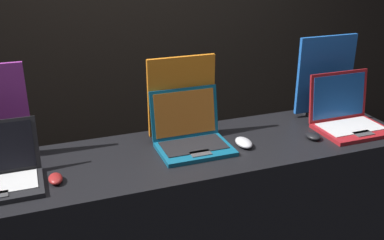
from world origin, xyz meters
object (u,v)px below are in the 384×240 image
(mouse_front, at_px, (55,179))
(mouse_back, at_px, (313,136))
(laptop_back, at_px, (347,116))
(promo_stand_back, at_px, (325,78))
(promo_stand_middle, at_px, (182,100))
(mouse_middle, at_px, (244,143))
(laptop_middle, at_px, (191,135))

(mouse_front, xyz_separation_m, mouse_back, (1.23, -0.00, -0.00))
(laptop_back, height_order, mouse_back, laptop_back)
(mouse_back, bearing_deg, mouse_front, 179.93)
(promo_stand_back, bearing_deg, promo_stand_middle, -178.78)
(mouse_back, relative_size, promo_stand_back, 0.21)
(mouse_middle, relative_size, laptop_back, 0.34)
(mouse_front, distance_m, laptop_back, 1.47)
(laptop_middle, distance_m, promo_stand_middle, 0.18)
(promo_stand_middle, bearing_deg, mouse_back, -23.29)
(promo_stand_middle, xyz_separation_m, mouse_back, (0.60, -0.26, -0.18))
(mouse_front, height_order, promo_stand_middle, promo_stand_middle)
(promo_stand_middle, bearing_deg, mouse_front, -158.04)
(mouse_middle, height_order, promo_stand_middle, promo_stand_middle)
(mouse_back, bearing_deg, laptop_back, 13.66)
(laptop_middle, bearing_deg, mouse_back, -12.15)
(laptop_middle, bearing_deg, mouse_middle, -19.72)
(laptop_middle, relative_size, mouse_middle, 2.85)
(laptop_back, height_order, promo_stand_back, promo_stand_back)
(promo_stand_middle, relative_size, laptop_back, 1.16)
(laptop_middle, bearing_deg, promo_stand_back, 9.88)
(mouse_middle, relative_size, promo_stand_back, 0.27)
(promo_stand_middle, bearing_deg, laptop_middle, -90.00)
(promo_stand_middle, distance_m, promo_stand_back, 0.84)
(laptop_middle, bearing_deg, laptop_back, -4.75)
(promo_stand_back, bearing_deg, laptop_middle, -170.12)
(promo_stand_middle, relative_size, mouse_back, 4.44)
(laptop_middle, xyz_separation_m, mouse_back, (0.60, -0.13, -0.05))
(laptop_back, xyz_separation_m, mouse_back, (-0.24, -0.06, -0.05))
(laptop_back, distance_m, promo_stand_back, 0.26)
(mouse_middle, distance_m, promo_stand_back, 0.67)
(mouse_front, bearing_deg, promo_stand_back, 10.51)
(promo_stand_middle, distance_m, laptop_back, 0.87)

